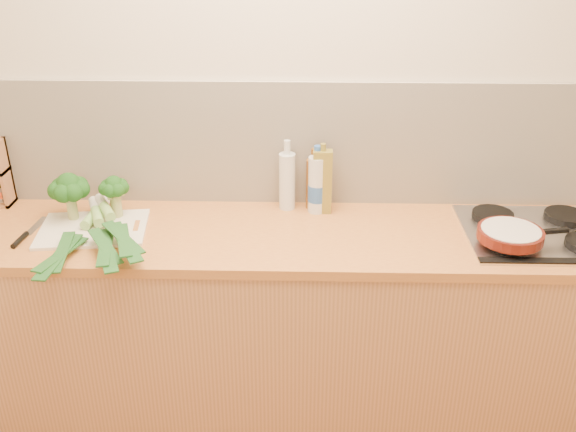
% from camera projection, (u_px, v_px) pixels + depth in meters
% --- Properties ---
extents(room_shell, '(3.50, 3.50, 3.50)m').
position_uv_depth(room_shell, '(285.00, 144.00, 2.74)').
color(room_shell, beige).
rests_on(room_shell, ground).
extents(counter, '(3.20, 0.62, 0.90)m').
position_uv_depth(counter, '(284.00, 323.00, 2.79)').
color(counter, tan).
rests_on(counter, ground).
extents(gas_hob, '(0.58, 0.50, 0.04)m').
position_uv_depth(gas_hob, '(538.00, 232.00, 2.56)').
color(gas_hob, silver).
rests_on(gas_hob, counter).
extents(chopping_board, '(0.46, 0.36, 0.01)m').
position_uv_depth(chopping_board, '(93.00, 229.00, 2.60)').
color(chopping_board, silver).
rests_on(chopping_board, counter).
extents(broccoli_left, '(0.17, 0.17, 0.20)m').
position_uv_depth(broccoli_left, '(69.00, 189.00, 2.62)').
color(broccoli_left, '#9AA560').
rests_on(broccoli_left, chopping_board).
extents(broccoli_right, '(0.12, 0.13, 0.18)m').
position_uv_depth(broccoli_right, '(114.00, 189.00, 2.64)').
color(broccoli_right, '#9AA560').
rests_on(broccoli_right, chopping_board).
extents(leek_front, '(0.12, 0.70, 0.04)m').
position_uv_depth(leek_front, '(85.00, 225.00, 2.57)').
color(leek_front, white).
rests_on(leek_front, chopping_board).
extents(leek_mid, '(0.28, 0.61, 0.04)m').
position_uv_depth(leek_mid, '(100.00, 225.00, 2.53)').
color(leek_mid, white).
rests_on(leek_mid, chopping_board).
extents(leek_back, '(0.33, 0.56, 0.04)m').
position_uv_depth(leek_back, '(112.00, 220.00, 2.53)').
color(leek_back, white).
rests_on(leek_back, chopping_board).
extents(chefs_knife, '(0.05, 0.28, 0.02)m').
position_uv_depth(chefs_knife, '(24.00, 236.00, 2.54)').
color(chefs_knife, silver).
rests_on(chefs_knife, counter).
extents(skillet, '(0.36, 0.25, 0.04)m').
position_uv_depth(skillet, '(511.00, 234.00, 2.45)').
color(skillet, '#52150D').
rests_on(skillet, gas_hob).
extents(oil_tin, '(0.08, 0.05, 0.31)m').
position_uv_depth(oil_tin, '(322.00, 181.00, 2.70)').
color(oil_tin, olive).
rests_on(oil_tin, counter).
extents(glass_bottle, '(0.07, 0.07, 0.31)m').
position_uv_depth(glass_bottle, '(287.00, 180.00, 2.74)').
color(glass_bottle, silver).
rests_on(glass_bottle, counter).
extents(amber_bottle, '(0.06, 0.06, 0.27)m').
position_uv_depth(amber_bottle, '(313.00, 183.00, 2.75)').
color(amber_bottle, brown).
rests_on(amber_bottle, counter).
extents(water_bottle, '(0.08, 0.08, 0.28)m').
position_uv_depth(water_bottle, '(317.00, 186.00, 2.72)').
color(water_bottle, silver).
rests_on(water_bottle, counter).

